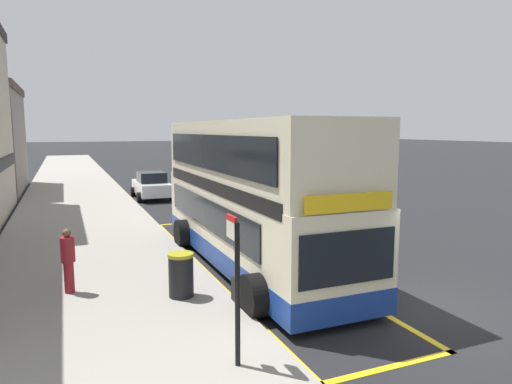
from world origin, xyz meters
name	(u,v)px	position (x,y,z in m)	size (l,w,h in m)	color
ground_plane	(159,177)	(0.00, 32.00, 0.00)	(260.00, 260.00, 0.00)	black
pavement_near	(73,180)	(-7.00, 32.00, 0.07)	(6.00, 76.00, 0.14)	gray
double_decker_bus	(250,199)	(-2.46, 4.82, 2.06)	(3.28, 10.44, 4.40)	beige
bus_bay_markings	(247,263)	(-2.51, 5.00, 0.01)	(2.99, 13.82, 0.01)	gold
bus_stop_sign	(236,278)	(-5.03, -0.87, 1.66)	(0.09, 0.51, 2.56)	black
parked_car_white_ahead	(152,185)	(-2.81, 19.83, 0.80)	(2.09, 4.20, 1.62)	silver
parked_car_navy_kerbside	(225,177)	(2.93, 23.02, 0.80)	(2.09, 4.20, 1.62)	navy
pedestrian_waiting_near_sign	(68,258)	(-7.63, 3.97, 1.01)	(0.34, 0.34, 1.61)	maroon
litter_bin	(181,275)	(-5.14, 2.65, 0.68)	(0.63, 0.63, 1.07)	black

